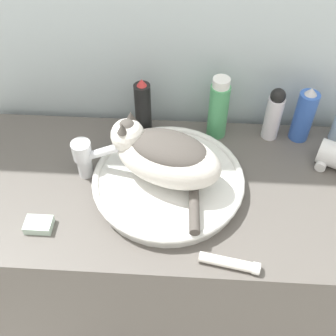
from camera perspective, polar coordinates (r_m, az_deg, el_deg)
The scene contains 11 objects.
wall_back at distance 1.30m, azimuth 0.65°, elevation 18.69°, with size 8.00×0.05×2.40m.
vanity_counter at distance 1.59m, azimuth -0.25°, elevation -12.70°, with size 1.25×0.58×0.88m.
sink_basin at distance 1.21m, azimuth 0.04°, elevation -1.80°, with size 0.44×0.44×0.05m.
cat at distance 1.13m, azimuth -0.47°, elevation 1.76°, with size 0.34×0.32×0.18m.
faucet at distance 1.23m, azimuth -10.97°, elevation 1.56°, with size 0.15×0.06×0.15m.
hairspray_can_black at distance 1.34m, azimuth -3.40°, elevation 8.11°, with size 0.05×0.05×0.20m.
lotion_bottle_white at distance 1.36m, azimuth 14.14°, elevation 7.15°, with size 0.05×0.05×0.19m.
spray_bottle_trigger at distance 1.38m, azimuth 17.94°, elevation 6.79°, with size 0.06×0.06×0.19m.
mouthwash_bottle at distance 1.33m, azimuth 6.85°, elevation 7.99°, with size 0.06×0.06×0.22m.
cream_tube at distance 1.08m, azimuth 8.41°, elevation -12.61°, with size 0.15×0.06×0.03m.
soap_bar at distance 1.18m, azimuth -17.10°, elevation -7.37°, with size 0.07×0.05×0.02m.
Camera 1 is at (0.05, -0.50, 1.82)m, focal length 45.00 mm.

